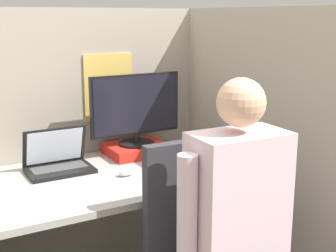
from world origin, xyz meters
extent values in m
cube|color=gray|center=(0.00, 0.79, 0.76)|extent=(1.83, 0.04, 1.51)
cube|color=gold|center=(0.15, 0.77, 1.09)|extent=(0.28, 0.01, 0.36)
cube|color=#F4EA66|center=(0.45, 0.77, 1.08)|extent=(0.08, 0.01, 0.08)
cube|color=gray|center=(0.69, 0.31, 0.76)|extent=(0.04, 1.42, 1.51)
cube|color=#9E9993|center=(0.00, 0.38, 0.72)|extent=(1.33, 0.77, 0.03)
cube|color=#4C4C51|center=(0.63, 0.38, 0.35)|extent=(0.03, 0.65, 0.70)
cube|color=red|center=(0.24, 0.61, 0.76)|extent=(0.32, 0.26, 0.06)
cylinder|color=black|center=(0.24, 0.61, 0.80)|extent=(0.19, 0.19, 0.01)
cylinder|color=black|center=(0.24, 0.61, 0.83)|extent=(0.04, 0.04, 0.06)
cube|color=black|center=(0.24, 0.62, 1.01)|extent=(0.51, 0.02, 0.33)
cube|color=black|center=(0.24, 0.60, 1.01)|extent=(0.49, 0.00, 0.30)
cube|color=black|center=(-0.22, 0.52, 0.74)|extent=(0.31, 0.20, 0.02)
cube|color=#424242|center=(-0.22, 0.54, 0.75)|extent=(0.26, 0.11, 0.00)
cube|color=black|center=(-0.22, 0.59, 0.85)|extent=(0.31, 0.07, 0.19)
cube|color=silver|center=(-0.22, 0.59, 0.85)|extent=(0.27, 0.06, 0.17)
ellipsoid|color=silver|center=(0.03, 0.31, 0.75)|extent=(0.07, 0.04, 0.04)
cube|color=black|center=(0.58, 0.51, 0.76)|extent=(0.05, 0.17, 0.06)
cone|color=orange|center=(0.16, 0.11, 0.75)|extent=(0.04, 0.10, 0.04)
cylinder|color=green|center=(0.16, 0.17, 0.75)|extent=(0.02, 0.02, 0.02)
cube|color=#2D2D33|center=(0.13, -0.12, 0.73)|extent=(0.44, 0.07, 0.53)
cube|color=silver|center=(0.15, -0.38, 0.83)|extent=(0.35, 0.22, 0.50)
sphere|color=#D8A884|center=(0.15, -0.38, 1.19)|extent=(0.17, 0.17, 0.17)
cylinder|color=silver|center=(-0.06, -0.37, 0.83)|extent=(0.07, 0.07, 0.40)
cylinder|color=silver|center=(0.35, -0.39, 0.83)|extent=(0.07, 0.07, 0.40)
camera|label=1|loc=(-0.84, -1.60, 1.47)|focal=50.00mm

